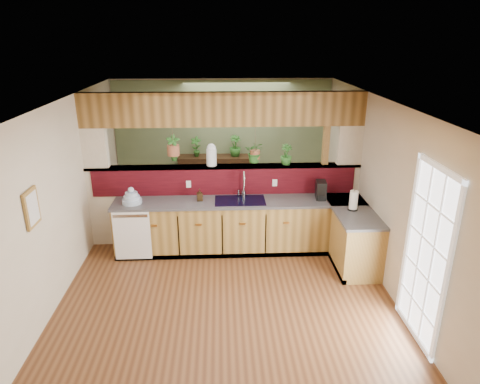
{
  "coord_description": "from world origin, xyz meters",
  "views": [
    {
      "loc": [
        -0.06,
        -5.52,
        3.47
      ],
      "look_at": [
        0.24,
        0.7,
        1.15
      ],
      "focal_mm": 32.0,
      "sensor_mm": 36.0,
      "label": 1
    }
  ],
  "objects_px": {
    "paper_towel": "(354,201)",
    "shelving_console": "(216,179)",
    "faucet": "(244,183)",
    "soap_dispenser": "(200,195)",
    "glass_jar": "(211,155)",
    "coffee_maker": "(321,191)",
    "dish_stack": "(132,198)"
  },
  "relations": [
    {
      "from": "soap_dispenser",
      "to": "shelving_console",
      "type": "xyz_separation_m",
      "value": [
        0.24,
        2.25,
        -0.5
      ]
    },
    {
      "from": "glass_jar",
      "to": "faucet",
      "type": "bearing_deg",
      "value": -22.61
    },
    {
      "from": "faucet",
      "to": "soap_dispenser",
      "type": "xyz_separation_m",
      "value": [
        -0.72,
        -0.13,
        -0.15
      ]
    },
    {
      "from": "paper_towel",
      "to": "glass_jar",
      "type": "xyz_separation_m",
      "value": [
        -2.19,
        0.85,
        0.53
      ]
    },
    {
      "from": "soap_dispenser",
      "to": "coffee_maker",
      "type": "xyz_separation_m",
      "value": [
        1.99,
        -0.01,
        0.04
      ]
    },
    {
      "from": "soap_dispenser",
      "to": "dish_stack",
      "type": "bearing_deg",
      "value": -176.5
    },
    {
      "from": "faucet",
      "to": "coffee_maker",
      "type": "relative_size",
      "value": 1.54
    },
    {
      "from": "glass_jar",
      "to": "shelving_console",
      "type": "distance_m",
      "value": 2.18
    },
    {
      "from": "glass_jar",
      "to": "dish_stack",
      "type": "bearing_deg",
      "value": -162.2
    },
    {
      "from": "soap_dispenser",
      "to": "paper_towel",
      "type": "relative_size",
      "value": 0.6
    },
    {
      "from": "soap_dispenser",
      "to": "glass_jar",
      "type": "relative_size",
      "value": 0.53
    },
    {
      "from": "coffee_maker",
      "to": "glass_jar",
      "type": "height_order",
      "value": "glass_jar"
    },
    {
      "from": "dish_stack",
      "to": "shelving_console",
      "type": "relative_size",
      "value": 0.2
    },
    {
      "from": "dish_stack",
      "to": "paper_towel",
      "type": "height_order",
      "value": "paper_towel"
    },
    {
      "from": "dish_stack",
      "to": "shelving_console",
      "type": "bearing_deg",
      "value": 60.18
    },
    {
      "from": "soap_dispenser",
      "to": "paper_towel",
      "type": "distance_m",
      "value": 2.44
    },
    {
      "from": "soap_dispenser",
      "to": "shelving_console",
      "type": "relative_size",
      "value": 0.13
    },
    {
      "from": "dish_stack",
      "to": "soap_dispenser",
      "type": "xyz_separation_m",
      "value": [
        1.09,
        0.07,
        0.01
      ]
    },
    {
      "from": "soap_dispenser",
      "to": "glass_jar",
      "type": "height_order",
      "value": "glass_jar"
    },
    {
      "from": "faucet",
      "to": "soap_dispenser",
      "type": "distance_m",
      "value": 0.75
    },
    {
      "from": "dish_stack",
      "to": "shelving_console",
      "type": "xyz_separation_m",
      "value": [
        1.33,
        2.31,
        -0.49
      ]
    },
    {
      "from": "coffee_maker",
      "to": "soap_dispenser",
      "type": "bearing_deg",
      "value": -174.09
    },
    {
      "from": "paper_towel",
      "to": "shelving_console",
      "type": "xyz_separation_m",
      "value": [
        -2.15,
        2.75,
        -0.55
      ]
    },
    {
      "from": "faucet",
      "to": "shelving_console",
      "type": "bearing_deg",
      "value": 102.87
    },
    {
      "from": "faucet",
      "to": "paper_towel",
      "type": "height_order",
      "value": "faucet"
    },
    {
      "from": "faucet",
      "to": "paper_towel",
      "type": "bearing_deg",
      "value": -20.79
    },
    {
      "from": "glass_jar",
      "to": "paper_towel",
      "type": "bearing_deg",
      "value": -21.23
    },
    {
      "from": "paper_towel",
      "to": "shelving_console",
      "type": "height_order",
      "value": "paper_towel"
    },
    {
      "from": "faucet",
      "to": "shelving_console",
      "type": "height_order",
      "value": "faucet"
    },
    {
      "from": "dish_stack",
      "to": "faucet",
      "type": "bearing_deg",
      "value": 6.12
    },
    {
      "from": "glass_jar",
      "to": "shelving_console",
      "type": "relative_size",
      "value": 0.24
    },
    {
      "from": "soap_dispenser",
      "to": "shelving_console",
      "type": "height_order",
      "value": "soap_dispenser"
    }
  ]
}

